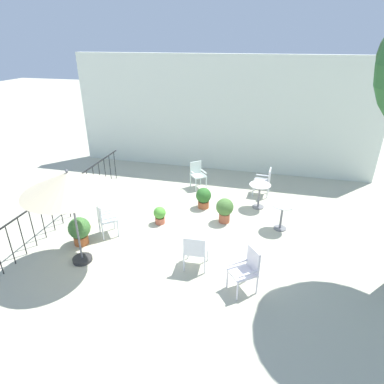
{
  "coord_description": "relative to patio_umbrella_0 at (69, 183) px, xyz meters",
  "views": [
    {
      "loc": [
        1.9,
        -7.14,
        4.64
      ],
      "look_at": [
        0.0,
        0.45,
        0.9
      ],
      "focal_mm": 30.19,
      "sensor_mm": 36.0,
      "label": 1
    }
  ],
  "objects": [
    {
      "name": "cafe_table_0",
      "position": [
        3.76,
        3.63,
        -1.44
      ],
      "size": [
        0.63,
        0.63,
        0.76
      ],
      "color": "silver",
      "rests_on": "ground"
    },
    {
      "name": "patio_chair_2",
      "position": [
        2.59,
        0.38,
        -1.45
      ],
      "size": [
        0.52,
        0.5,
        0.86
      ],
      "color": "white",
      "rests_on": "ground"
    },
    {
      "name": "terrace_railing",
      "position": [
        -1.42,
        1.9,
        -1.28
      ],
      "size": [
        0.03,
        5.84,
        1.01
      ],
      "color": "black",
      "rests_on": "ground"
    },
    {
      "name": "villa_facade",
      "position": [
        2.01,
        6.6,
        0.12
      ],
      "size": [
        11.1,
        0.3,
        4.17
      ],
      "primitive_type": "cube",
      "color": "silver",
      "rests_on": "ground"
    },
    {
      "name": "potted_plant_1",
      "position": [
        2.15,
        3.22,
        -1.62
      ],
      "size": [
        0.46,
        0.46,
        0.63
      ],
      "color": "#AA5632",
      "rests_on": "ground"
    },
    {
      "name": "potted_plant_0",
      "position": [
        2.89,
        2.53,
        -1.55
      ],
      "size": [
        0.48,
        0.48,
        0.71
      ],
      "color": "#B85D3D",
      "rests_on": "ground"
    },
    {
      "name": "potted_plant_3",
      "position": [
        1.18,
        2.02,
        -1.69
      ],
      "size": [
        0.34,
        0.34,
        0.49
      ],
      "color": "#C16147",
      "rests_on": "ground"
    },
    {
      "name": "patio_chair_1",
      "position": [
        0.02,
        1.12,
        -1.42
      ],
      "size": [
        0.62,
        0.62,
        0.92
      ],
      "color": "silver",
      "rests_on": "ground"
    },
    {
      "name": "patio_chair_3",
      "position": [
        3.73,
        -0.02,
        -1.43
      ],
      "size": [
        0.65,
        0.64,
        0.95
      ],
      "color": "white",
      "rests_on": "ground"
    },
    {
      "name": "patio_chair_0",
      "position": [
        3.86,
        4.55,
        -1.43
      ],
      "size": [
        0.53,
        0.51,
        0.9
      ],
      "color": "white",
      "rests_on": "ground"
    },
    {
      "name": "cafe_table_1",
      "position": [
        4.41,
        2.54,
        -1.45
      ],
      "size": [
        0.61,
        0.61,
        0.75
      ],
      "color": "white",
      "rests_on": "ground"
    },
    {
      "name": "patio_chair_4",
      "position": [
        1.63,
        4.62,
        -1.45
      ],
      "size": [
        0.63,
        0.63,
        0.88
      ],
      "color": "silver",
      "rests_on": "ground"
    },
    {
      "name": "ground_plane",
      "position": [
        2.01,
        1.9,
        -1.96
      ],
      "size": [
        60.0,
        60.0,
        0.0
      ],
      "primitive_type": "plane",
      "color": "#B9B69C"
    },
    {
      "name": "potted_plant_2",
      "position": [
        -0.39,
        0.62,
        -1.56
      ],
      "size": [
        0.53,
        0.53,
        0.72
      ],
      "color": "#B2592C",
      "rests_on": "ground"
    },
    {
      "name": "patio_umbrella_0",
      "position": [
        0.0,
        0.0,
        0.0
      ],
      "size": [
        1.94,
        1.94,
        2.26
      ],
      "color": "#2D2D2D",
      "rests_on": "ground"
    }
  ]
}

